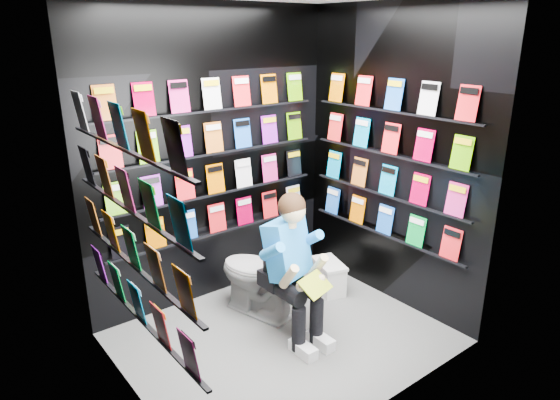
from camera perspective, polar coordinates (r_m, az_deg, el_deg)
floor at (r=4.19m, az=0.36°, el=-15.45°), size 2.40×2.40×0.00m
wall_back at (r=4.43m, az=-7.69°, el=4.76°), size 2.40×0.04×2.60m
wall_front at (r=2.95m, az=12.55°, el=-2.69°), size 2.40×0.04×2.60m
wall_left at (r=3.07m, az=-17.48°, el=-2.29°), size 0.04×2.00×2.60m
wall_right at (r=4.44m, az=12.66°, el=4.53°), size 0.04×2.00×2.60m
comics_back at (r=4.40m, az=-7.49°, el=4.75°), size 2.10×0.06×1.37m
comics_left at (r=3.08m, az=-16.97°, el=-2.08°), size 0.06×1.70×1.37m
comics_right at (r=4.42m, az=12.42°, el=4.54°), size 0.06×1.70×1.37m
toilet at (r=4.35m, az=-2.50°, el=-8.51°), size 0.60×0.83×0.73m
longbox at (r=4.82m, az=5.58°, el=-8.82°), size 0.30×0.40×0.27m
longbox_lid at (r=4.75m, az=5.64°, el=-7.23°), size 0.32×0.43×0.03m
reader at (r=3.91m, az=0.68°, el=-5.68°), size 0.64×0.79×1.28m
held_comic at (r=3.74m, az=4.06°, el=-9.63°), size 0.30×0.22×0.11m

